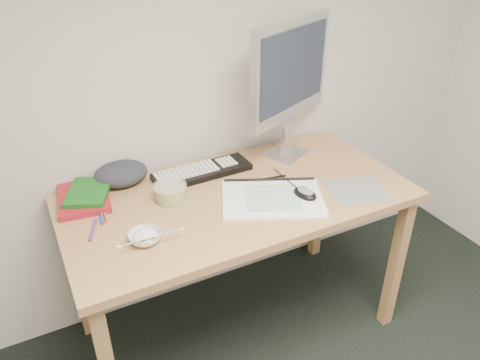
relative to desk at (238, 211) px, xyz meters
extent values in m
plane|color=beige|center=(-0.23, 0.37, 0.63)|extent=(3.60, 0.00, 3.60)
cube|color=#AE8450|center=(0.65, -0.30, -0.31)|extent=(0.05, 0.05, 0.71)
cube|color=#AE8450|center=(-0.65, 0.30, -0.31)|extent=(0.05, 0.05, 0.71)
cube|color=#AE8450|center=(0.65, 0.30, -0.31)|extent=(0.05, 0.05, 0.71)
cube|color=#AE8450|center=(0.00, 0.00, 0.06)|extent=(1.40, 0.70, 0.03)
cube|color=slate|center=(0.45, -0.20, 0.08)|extent=(0.27, 0.26, 0.00)
cube|color=white|center=(0.10, -0.10, 0.09)|extent=(0.48, 0.42, 0.01)
cube|color=black|center=(-0.06, 0.22, 0.09)|extent=(0.43, 0.15, 0.03)
cube|color=silver|center=(0.36, 0.22, 0.09)|extent=(0.23, 0.22, 0.01)
cube|color=silver|center=(0.36, 0.22, 0.17)|extent=(0.06, 0.04, 0.17)
cube|color=silver|center=(0.36, 0.22, 0.49)|extent=(0.50, 0.25, 0.43)
cube|color=black|center=(0.36, 0.22, 0.50)|extent=(0.44, 0.20, 0.34)
ellipsoid|color=black|center=(0.23, -0.14, 0.11)|extent=(0.09, 0.12, 0.04)
imported|color=white|center=(-0.43, -0.13, 0.10)|extent=(0.12, 0.12, 0.04)
cylinder|color=#B3B3B5|center=(-0.42, -0.17, 0.12)|extent=(0.22, 0.02, 0.02)
cylinder|color=#EBE753|center=(-0.26, 0.09, 0.11)|extent=(0.14, 0.14, 0.07)
cube|color=maroon|center=(-0.57, 0.24, 0.09)|extent=(0.22, 0.28, 0.03)
cube|color=#165A17|center=(-0.54, 0.24, 0.12)|extent=(0.22, 0.25, 0.02)
ellipsoid|color=#292D31|center=(-0.39, 0.31, 0.12)|extent=(0.22, 0.20, 0.08)
cylinder|color=pink|center=(0.03, 0.06, 0.09)|extent=(0.16, 0.02, 0.01)
cylinder|color=tan|center=(0.05, 0.01, 0.09)|extent=(0.19, 0.07, 0.01)
cylinder|color=black|center=(0.15, 0.06, 0.09)|extent=(0.20, 0.04, 0.01)
cylinder|color=#2043B1|center=(-0.53, 0.11, 0.09)|extent=(0.04, 0.14, 0.01)
cylinder|color=#D75919|center=(-0.51, 0.10, 0.09)|extent=(0.02, 0.12, 0.01)
cylinder|color=#682589|center=(-0.58, 0.01, 0.09)|extent=(0.06, 0.12, 0.01)
camera|label=1|loc=(-0.73, -1.43, 1.09)|focal=35.00mm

